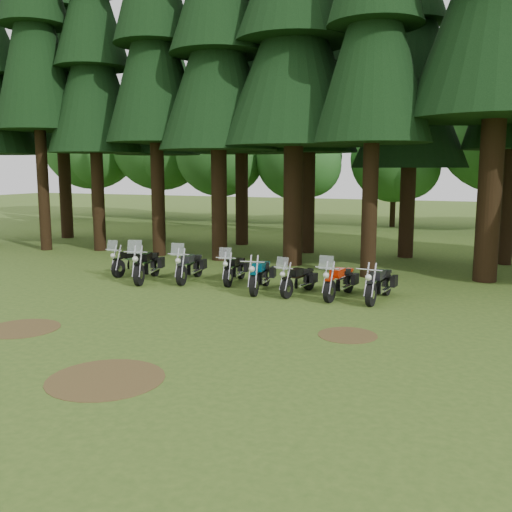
# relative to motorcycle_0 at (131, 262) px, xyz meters

# --- Properties ---
(ground) EXTENTS (120.00, 120.00, 0.00)m
(ground) POSITION_rel_motorcycle_0_xyz_m (4.79, -5.16, -0.46)
(ground) COLOR #39551D
(ground) RESTS_ON ground
(pine_front_2) EXTENTS (4.32, 4.32, 16.22)m
(pine_front_2) POSITION_rel_motorcycle_0_xyz_m (-4.99, 4.66, 9.25)
(pine_front_2) COLOR black
(pine_front_2) RESTS_ON ground
(pine_front_3) EXTENTS (4.32, 4.32, 17.57)m
(pine_front_3) POSITION_rel_motorcycle_0_xyz_m (-1.50, 4.35, 10.06)
(pine_front_3) COLOR black
(pine_front_3) RESTS_ON ground
(pine_front_4) EXTENTS (4.95, 4.95, 16.33)m
(pine_front_4) POSITION_rel_motorcycle_0_xyz_m (1.58, 4.24, 9.32)
(pine_front_4) COLOR black
(pine_front_4) RESTS_ON ground
(pine_front_5) EXTENTS (5.81, 5.81, 16.72)m
(pine_front_5) POSITION_rel_motorcycle_0_xyz_m (4.85, 4.28, 9.54)
(pine_front_5) COLOR black
(pine_front_5) RESTS_ON ground
(pine_back_0) EXTENTS (5.00, 5.00, 17.21)m
(pine_back_0) POSITION_rel_motorcycle_0_xyz_m (-9.89, 8.09, 9.84)
(pine_back_0) COLOR black
(pine_back_0) RESTS_ON ground
(pine_back_1) EXTENTS (4.52, 4.52, 16.22)m
(pine_back_1) POSITION_rel_motorcycle_0_xyz_m (-4.47, 9.18, 9.25)
(pine_back_1) COLOR black
(pine_back_1) RESTS_ON ground
(pine_back_2) EXTENTS (4.85, 4.85, 16.30)m
(pine_back_2) POSITION_rel_motorcycle_0_xyz_m (0.41, 9.24, 9.30)
(pine_back_2) COLOR black
(pine_back_2) RESTS_ON ground
(pine_back_3) EXTENTS (4.35, 4.35, 16.20)m
(pine_back_3) POSITION_rel_motorcycle_0_xyz_m (4.42, 7.78, 9.23)
(pine_back_3) COLOR black
(pine_back_3) RESTS_ON ground
(pine_back_4) EXTENTS (4.94, 4.94, 13.78)m
(pine_back_4) POSITION_rel_motorcycle_0_xyz_m (8.82, 8.09, 7.79)
(pine_back_4) COLOR black
(pine_back_4) RESTS_ON ground
(decid_0) EXTENTS (8.00, 7.78, 10.00)m
(decid_0) POSITION_rel_motorcycle_0_xyz_m (-17.31, 20.10, 5.43)
(decid_0) COLOR black
(decid_0) RESTS_ON ground
(decid_1) EXTENTS (7.91, 7.69, 9.88)m
(decid_1) POSITION_rel_motorcycle_0_xyz_m (-11.20, 20.60, 5.37)
(decid_1) COLOR black
(decid_1) RESTS_ON ground
(decid_2) EXTENTS (6.72, 6.53, 8.40)m
(decid_2) POSITION_rel_motorcycle_0_xyz_m (-5.65, 19.62, 4.49)
(decid_2) COLOR black
(decid_2) RESTS_ON ground
(decid_3) EXTENTS (6.12, 5.95, 7.65)m
(decid_3) POSITION_rel_motorcycle_0_xyz_m (0.07, 19.97, 4.05)
(decid_3) COLOR black
(decid_3) RESTS_ON ground
(decid_4) EXTENTS (5.93, 5.76, 7.41)m
(decid_4) POSITION_rel_motorcycle_0_xyz_m (6.36, 21.16, 3.91)
(decid_4) COLOR black
(decid_4) RESTS_ON ground
(decid_5) EXTENTS (8.45, 8.21, 10.56)m
(decid_5) POSITION_rel_motorcycle_0_xyz_m (13.08, 20.55, 5.77)
(decid_5) COLOR black
(decid_5) RESTS_ON ground
(dirt_patch_0) EXTENTS (1.80, 1.80, 0.01)m
(dirt_patch_0) POSITION_rel_motorcycle_0_xyz_m (1.79, -7.16, -0.46)
(dirt_patch_0) COLOR #4C3D1E
(dirt_patch_0) RESTS_ON ground
(dirt_patch_1) EXTENTS (1.40, 1.40, 0.01)m
(dirt_patch_1) POSITION_rel_motorcycle_0_xyz_m (9.29, -4.66, -0.46)
(dirt_patch_1) COLOR #4C3D1E
(dirt_patch_1) RESTS_ON ground
(dirt_patch_2) EXTENTS (2.20, 2.20, 0.01)m
(dirt_patch_2) POSITION_rel_motorcycle_0_xyz_m (5.79, -9.16, -0.46)
(dirt_patch_2) COLOR #4C3D1E
(dirt_patch_2) RESTS_ON ground
(motorcycle_0) EXTENTS (0.42, 2.20, 1.39)m
(motorcycle_0) POSITION_rel_motorcycle_0_xyz_m (0.00, 0.00, 0.00)
(motorcycle_0) COLOR black
(motorcycle_0) RESTS_ON ground
(motorcycle_1) EXTENTS (0.94, 2.50, 1.58)m
(motorcycle_1) POSITION_rel_motorcycle_0_xyz_m (1.27, -0.87, 0.07)
(motorcycle_1) COLOR black
(motorcycle_1) RESTS_ON ground
(motorcycle_2) EXTENTS (0.64, 2.35, 1.47)m
(motorcycle_2) POSITION_rel_motorcycle_0_xyz_m (2.67, -0.34, 0.03)
(motorcycle_2) COLOR black
(motorcycle_2) RESTS_ON ground
(motorcycle_3) EXTENTS (0.54, 2.16, 1.36)m
(motorcycle_3) POSITION_rel_motorcycle_0_xyz_m (4.24, -0.01, -0.01)
(motorcycle_3) COLOR black
(motorcycle_3) RESTS_ON ground
(motorcycle_4) EXTENTS (0.50, 2.33, 0.95)m
(motorcycle_4) POSITION_rel_motorcycle_0_xyz_m (5.53, -0.87, 0.02)
(motorcycle_4) COLOR black
(motorcycle_4) RESTS_ON ground
(motorcycle_5) EXTENTS (0.64, 2.06, 1.30)m
(motorcycle_5) POSITION_rel_motorcycle_0_xyz_m (6.81, -0.88, -0.03)
(motorcycle_5) COLOR black
(motorcycle_5) RESTS_ON ground
(motorcycle_6) EXTENTS (0.57, 2.28, 1.43)m
(motorcycle_6) POSITION_rel_motorcycle_0_xyz_m (8.10, -0.84, 0.01)
(motorcycle_6) COLOR black
(motorcycle_6) RESTS_ON ground
(motorcycle_7) EXTENTS (0.42, 2.30, 0.93)m
(motorcycle_7) POSITION_rel_motorcycle_0_xyz_m (9.30, -0.78, 0.01)
(motorcycle_7) COLOR black
(motorcycle_7) RESTS_ON ground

